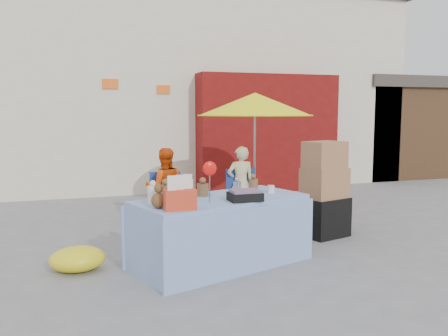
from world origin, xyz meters
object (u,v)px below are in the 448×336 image
object	(u,v)px
chair_left	(167,212)
vendor_orange	(165,187)
market_table	(220,230)
chair_right	(244,207)
box_stack	(324,193)
vendor_beige	(241,184)
umbrella	(255,105)

from	to	relation	value
chair_left	vendor_orange	world-z (taller)	vendor_orange
market_table	vendor_orange	size ratio (longest dim) A/B	1.84
chair_right	chair_left	bearing A→B (deg)	-174.80
vendor_orange	box_stack	bearing A→B (deg)	153.59
vendor_beige	chair_right	bearing A→B (deg)	95.81
box_stack	market_table	bearing A→B (deg)	-156.88
market_table	chair_left	distance (m)	1.92
chair_left	umbrella	size ratio (longest dim) A/B	0.41
umbrella	market_table	bearing A→B (deg)	-120.56
vendor_beige	umbrella	xyz separation A→B (m)	(0.30, 0.15, 1.28)
vendor_beige	chair_left	bearing A→B (deg)	11.34
chair_left	box_stack	bearing A→B (deg)	-23.64
vendor_orange	vendor_beige	xyz separation A→B (m)	(1.25, 0.00, -0.00)
vendor_beige	box_stack	xyz separation A→B (m)	(0.81, -1.27, 0.02)
market_table	vendor_beige	size ratio (longest dim) A/B	1.84
vendor_orange	umbrella	size ratio (longest dim) A/B	0.59
chair_right	vendor_beige	bearing A→B (deg)	95.81
umbrella	box_stack	xyz separation A→B (m)	(0.51, -1.42, -1.26)
chair_left	vendor_beige	world-z (taller)	vendor_beige
chair_left	vendor_beige	xyz separation A→B (m)	(1.25, 0.13, 0.36)
chair_right	box_stack	xyz separation A→B (m)	(0.81, -1.13, 0.37)
market_table	chair_left	world-z (taller)	market_table
vendor_beige	umbrella	bearing A→B (deg)	-148.24
vendor_orange	box_stack	xyz separation A→B (m)	(2.06, -1.27, 0.02)
vendor_beige	umbrella	distance (m)	1.32
market_table	box_stack	xyz separation A→B (m)	(1.80, 0.77, 0.22)
chair_right	umbrella	bearing A→B (deg)	48.79
market_table	box_stack	distance (m)	1.97
chair_left	chair_right	size ratio (longest dim) A/B	1.00
vendor_orange	umbrella	distance (m)	2.01
umbrella	box_stack	size ratio (longest dim) A/B	1.53
vendor_orange	vendor_beige	bearing A→B (deg)	-174.80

